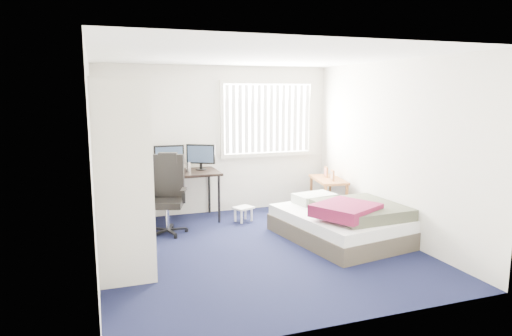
{
  "coord_description": "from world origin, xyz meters",
  "views": [
    {
      "loc": [
        -1.95,
        -5.44,
        2.07
      ],
      "look_at": [
        0.1,
        0.4,
        1.03
      ],
      "focal_mm": 32.0,
      "sensor_mm": 36.0,
      "label": 1
    }
  ],
  "objects": [
    {
      "name": "ground",
      "position": [
        0.0,
        0.0,
        0.0
      ],
      "size": [
        4.2,
        4.2,
        0.0
      ],
      "primitive_type": "plane",
      "color": "black",
      "rests_on": "ground"
    },
    {
      "name": "room_shell",
      "position": [
        0.0,
        0.0,
        1.51
      ],
      "size": [
        4.2,
        4.2,
        4.2
      ],
      "color": "silver",
      "rests_on": "ground"
    },
    {
      "name": "window_assembly",
      "position": [
        0.9,
        2.04,
        1.6
      ],
      "size": [
        1.72,
        0.09,
        1.32
      ],
      "color": "white",
      "rests_on": "ground"
    },
    {
      "name": "closet",
      "position": [
        -1.67,
        0.27,
        1.35
      ],
      "size": [
        0.64,
        1.84,
        2.22
      ],
      "color": "beige",
      "rests_on": "ground"
    },
    {
      "name": "desk",
      "position": [
        -0.91,
        1.75,
        0.82
      ],
      "size": [
        1.63,
        0.77,
        1.26
      ],
      "color": "black",
      "rests_on": "ground"
    },
    {
      "name": "office_chair",
      "position": [
        -1.0,
        1.18,
        0.45
      ],
      "size": [
        0.7,
        0.7,
        1.18
      ],
      "color": "black",
      "rests_on": "ground"
    },
    {
      "name": "footstool",
      "position": [
        0.22,
        1.35,
        0.18
      ],
      "size": [
        0.36,
        0.33,
        0.24
      ],
      "color": "white",
      "rests_on": "ground"
    },
    {
      "name": "nightstand",
      "position": [
        1.75,
        1.35,
        0.54
      ],
      "size": [
        0.58,
        0.94,
        0.79
      ],
      "color": "brown",
      "rests_on": "ground"
    },
    {
      "name": "bed",
      "position": [
        1.27,
        0.01,
        0.26
      ],
      "size": [
        1.63,
        2.0,
        0.6
      ],
      "color": "#453D31",
      "rests_on": "ground"
    },
    {
      "name": "pine_box",
      "position": [
        -1.65,
        -0.3,
        0.14
      ],
      "size": [
        0.43,
        0.35,
        0.29
      ],
      "primitive_type": "cube",
      "rotation": [
        0.0,
        0.0,
        0.18
      ],
      "color": "#9D814E",
      "rests_on": "ground"
    }
  ]
}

